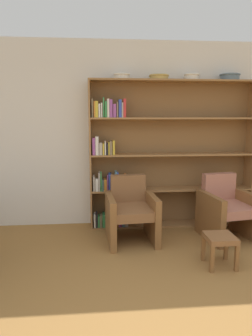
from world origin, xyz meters
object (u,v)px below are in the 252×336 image
Objects in this scene: bowl_cream at (122,76)px; bowl_terracotta at (159,77)px; footstool at (220,242)px; bookshelf at (158,157)px; armchair_cushioned at (226,209)px; bowl_sage at (230,77)px; bowl_brass at (192,77)px; armchair_leather at (131,212)px.

bowl_cream is 0.53m from bowl_terracotta.
footstool is (0.46, -1.33, -1.93)m from bowl_terracotta.
footstool is (0.46, -1.36, -0.77)m from bookshelf.
armchair_cushioned is at bearing 62.76° from footstool.
bowl_terracotta is (-0.01, -0.03, 1.16)m from bookshelf.
bowl_brass is at bearing 180.00° from bowl_sage.
bowl_cream is 0.83× the size of bowl_terracotta.
bookshelf is 2.86× the size of armchair_leather.
bookshelf is 1.57m from bowl_sage.
footstool is at bearing -113.56° from bowl_sage.
bowl_sage reaches higher than armchair_leather.
bowl_terracotta is 1.94m from armchair_leather.
bowl_sage is (1.04, 0.00, 0.01)m from bowl_terracotta.
bookshelf is 1.22m from armchair_cushioned.
armchair_leather is at bearing -130.84° from bowl_terracotta.
bowl_brass is 0.57m from bowl_sage.
armchair_cushioned is (1.33, -0.00, 0.00)m from armchair_leather.
footstool is (0.99, -1.33, -1.93)m from bowl_cream.
bowl_terracotta is 1.04m from bowl_sage.
bowl_sage is 0.82× the size of footstool.
bowl_cream is 1.04× the size of bowl_brass.
bookshelf is 2.86× the size of armchair_cushioned.
armchair_leather is at bearing 138.62° from footstool.
footstool is (-0.58, -1.33, -1.94)m from bowl_sage.
bowl_sage is (0.57, 0.00, 0.00)m from bowl_brass.
bowl_sage is 0.34× the size of armchair_leather.
bowl_brass is (1.01, 0.00, 0.01)m from bowl_cream.
armchair_leather is at bearing -129.80° from bookshelf.
bookshelf reaches higher than armchair_leather.
armchair_cushioned is (1.41, -0.52, -1.82)m from bowl_cream.
armchair_cushioned is (-0.16, -0.52, -1.83)m from bowl_sage.
armchair_leather is (-0.46, -0.55, -0.66)m from bookshelf.
bowl_sage is at bearing 0.00° from bowl_cream.
armchair_leather is (-0.93, -0.52, -1.83)m from bowl_brass.
bowl_cream is at bearing -177.11° from bookshelf.
bowl_cream is 1.90m from armchair_leather.
bowl_sage is 1.91m from armchair_cushioned.
footstool is at bearing -70.78° from bowl_terracotta.
bookshelf is 10.62× the size of bowl_brass.
bowl_sage reaches higher than bowl_brass.
bowl_sage reaches higher than armchair_cushioned.
bowl_brass is at bearing -61.17° from armchair_cushioned.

